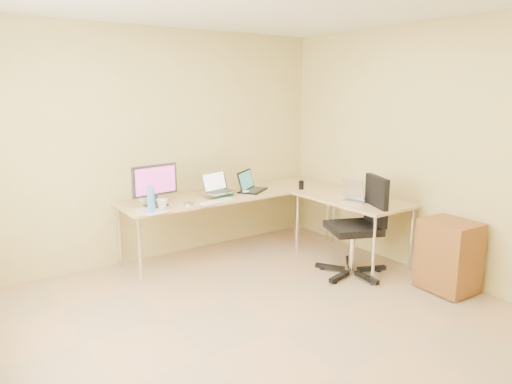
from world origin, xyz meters
TOP-DOWN VIEW (x-y plane):
  - floor at (0.00, 0.00)m, footprint 4.50×4.50m
  - wall_back at (0.00, 2.25)m, footprint 4.50×0.00m
  - wall_right at (2.10, 0.00)m, footprint 0.00×4.50m
  - desk_main at (0.72, 1.85)m, footprint 2.65×0.70m
  - desk_return at (1.70, 0.85)m, footprint 0.70×1.30m
  - monitor at (-0.26, 1.78)m, footprint 0.53×0.23m
  - book_stack at (0.59, 1.88)m, footprint 0.26×0.32m
  - laptop_center at (0.51, 1.76)m, footprint 0.41×0.35m
  - laptop_black at (0.99, 1.80)m, footprint 0.49×0.46m
  - keyboard at (0.35, 1.55)m, footprint 0.42×0.19m
  - mouse at (0.86, 1.75)m, footprint 0.11×0.08m
  - mug at (-0.26, 1.61)m, footprint 0.12×0.12m
  - cd_stack at (0.04, 1.60)m, footprint 0.15×0.15m
  - water_bottle at (-0.40, 1.55)m, footprint 0.10×0.10m
  - papers at (-0.40, 1.59)m, footprint 0.24×0.33m
  - white_box at (-0.22, 2.05)m, footprint 0.19×0.14m
  - desk_fan at (-0.27, 2.05)m, footprint 0.28×0.28m
  - black_cup at (1.54, 1.55)m, footprint 0.08×0.08m
  - laptop_return at (1.64, 0.72)m, footprint 0.37×0.32m
  - office_chair at (1.39, 0.53)m, footprint 0.83×0.83m
  - cabinet at (1.85, -0.29)m, footprint 0.42×0.51m

SIDE VIEW (x-z plane):
  - floor at x=0.00m, z-range 0.00..0.00m
  - cabinet at x=1.85m, z-range 0.02..0.70m
  - desk_main at x=0.72m, z-range 0.00..0.73m
  - desk_return at x=1.70m, z-range 0.00..0.73m
  - office_chair at x=1.39m, z-range -0.03..1.03m
  - papers at x=-0.40m, z-range 0.73..0.74m
  - keyboard at x=0.35m, z-range 0.73..0.75m
  - cd_stack at x=0.04m, z-range 0.73..0.76m
  - mouse at x=0.86m, z-range 0.73..0.77m
  - book_stack at x=0.59m, z-range 0.73..0.78m
  - white_box at x=-0.22m, z-range 0.73..0.80m
  - black_cup at x=1.54m, z-range 0.73..0.83m
  - mug at x=-0.26m, z-range 0.73..0.84m
  - laptop_return at x=1.64m, z-range 0.73..0.94m
  - laptop_black at x=0.99m, z-range 0.73..0.98m
  - water_bottle at x=-0.40m, z-range 0.73..1.00m
  - desk_fan at x=-0.27m, z-range 0.73..1.01m
  - laptop_center at x=0.51m, z-range 0.78..1.01m
  - monitor at x=-0.26m, z-range 0.73..1.17m
  - wall_back at x=0.00m, z-range -0.95..3.55m
  - wall_right at x=2.10m, z-range -0.95..3.55m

